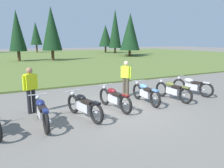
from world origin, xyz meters
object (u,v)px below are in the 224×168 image
rider_in_hivis_vest (31,88)px  rider_near_row_end (126,76)px  motorcycle_black (84,106)px  motorcycle_maroon (114,98)px  motorcycle_silver (192,86)px  motorcycle_olive (173,90)px  motorcycle_navy (42,112)px  motorcycle_sky_blue (145,93)px

rider_in_hivis_vest → rider_near_row_end: (4.30, 0.58, 0.00)m
motorcycle_black → motorcycle_maroon: (1.38, 0.42, 0.00)m
motorcycle_silver → motorcycle_maroon: bearing=-176.1°
motorcycle_olive → motorcycle_silver: size_ratio=1.03×
motorcycle_olive → rider_in_hivis_vest: size_ratio=1.26×
motorcycle_navy → motorcycle_silver: bearing=6.0°
motorcycle_maroon → motorcycle_silver: bearing=3.9°
motorcycle_maroon → rider_near_row_end: bearing=47.0°
motorcycle_silver → rider_in_hivis_vest: bearing=174.9°
motorcycle_sky_blue → motorcycle_silver: same height
motorcycle_sky_blue → motorcycle_silver: bearing=3.2°
motorcycle_black → motorcycle_silver: size_ratio=1.01×
motorcycle_maroon → rider_in_hivis_vest: size_ratio=1.25×
motorcycle_sky_blue → rider_in_hivis_vest: bearing=169.7°
motorcycle_black → motorcycle_olive: size_ratio=0.98×
motorcycle_maroon → motorcycle_sky_blue: 1.56m
motorcycle_sky_blue → rider_near_row_end: 1.48m
motorcycle_navy → motorcycle_black: 1.38m
motorcycle_sky_blue → motorcycle_olive: (1.36, -0.14, 0.00)m
motorcycle_silver → motorcycle_olive: bearing=-168.6°
motorcycle_black → rider_in_hivis_vest: 2.09m
motorcycle_sky_blue → motorcycle_silver: (2.86, 0.16, 0.00)m
motorcycle_navy → rider_near_row_end: bearing=25.3°
motorcycle_olive → motorcycle_silver: (1.49, 0.30, 0.00)m
rider_near_row_end → motorcycle_maroon: bearing=-133.0°
rider_in_hivis_vest → motorcycle_olive: bearing=-9.3°
motorcycle_navy → rider_in_hivis_vest: (-0.12, 1.40, 0.51)m
motorcycle_maroon → rider_near_row_end: (1.42, 1.52, 0.51)m
motorcycle_silver → motorcycle_sky_blue: bearing=-176.8°
motorcycle_silver → rider_in_hivis_vest: rider_in_hivis_vest is taller
motorcycle_maroon → rider_in_hivis_vest: (-2.88, 0.94, 0.51)m
motorcycle_maroon → motorcycle_sky_blue: (1.56, 0.14, 0.00)m
motorcycle_olive → rider_in_hivis_vest: rider_in_hivis_vest is taller
motorcycle_maroon → motorcycle_olive: bearing=-0.1°
motorcycle_black → rider_in_hivis_vest: rider_in_hivis_vest is taller
motorcycle_maroon → motorcycle_silver: same height
motorcycle_sky_blue → motorcycle_navy: bearing=-172.2°
motorcycle_navy → motorcycle_black: size_ratio=1.02×
motorcycle_silver → rider_near_row_end: (-3.00, 1.22, 0.51)m
motorcycle_maroon → motorcycle_sky_blue: size_ratio=1.00×
motorcycle_maroon → rider_in_hivis_vest: bearing=161.8°
motorcycle_olive → motorcycle_silver: same height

